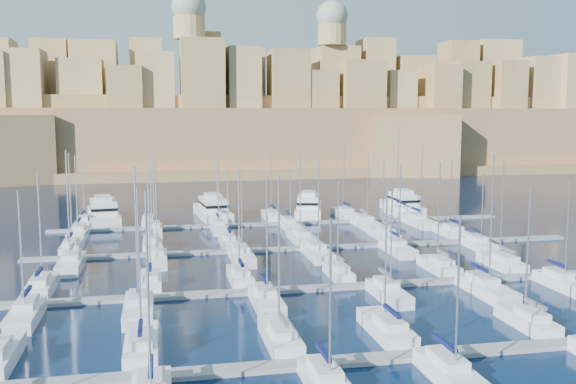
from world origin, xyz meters
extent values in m
plane|color=black|center=(0.00, 0.00, 0.00)|extent=(600.00, 600.00, 0.00)
cube|color=slate|center=(0.00, -34.00, 0.20)|extent=(84.00, 2.00, 0.40)
cube|color=slate|center=(0.00, -12.00, 0.20)|extent=(84.00, 2.00, 0.40)
cube|color=slate|center=(0.00, 10.00, 0.20)|extent=(84.00, 2.00, 0.40)
cube|color=slate|center=(0.00, 32.00, 0.20)|extent=(84.00, 2.00, 0.40)
cube|color=silver|center=(-24.50, -28.34, 0.53)|extent=(2.80, 9.33, 1.67)
cube|color=silver|center=(-24.50, -29.27, 1.72)|extent=(1.96, 4.20, 0.70)
cylinder|color=#9EA0A8|center=(-24.50, -27.87, 7.83)|extent=(0.18, 0.18, 12.93)
cube|color=#0A1140|center=(-24.50, -29.74, 2.77)|extent=(0.35, 3.73, 0.35)
cube|color=silver|center=(-12.38, -28.49, 0.53)|extent=(2.70, 9.01, 1.65)
cube|color=silver|center=(-12.38, -29.40, 1.70)|extent=(1.89, 4.06, 0.70)
cylinder|color=#9EA0A8|center=(-12.38, -28.04, 8.26)|extent=(0.18, 0.18, 13.82)
cube|color=#595B60|center=(-12.38, -29.85, 2.75)|extent=(0.35, 3.60, 0.35)
cube|color=silver|center=(-2.28, -28.29, 0.54)|extent=(2.83, 9.42, 1.67)
cube|color=silver|center=(-2.28, -29.23, 1.72)|extent=(1.98, 4.24, 0.70)
cylinder|color=#9EA0A8|center=(-2.28, -27.82, 7.64)|extent=(0.18, 0.18, 12.54)
cube|color=#0A1140|center=(-2.28, -29.70, 2.77)|extent=(0.35, 3.77, 0.35)
cube|color=silver|center=(11.79, -28.89, 0.51)|extent=(2.46, 8.21, 1.61)
cube|color=silver|center=(11.79, -29.71, 1.66)|extent=(1.72, 3.70, 0.70)
cylinder|color=#9EA0A8|center=(11.79, -28.48, 7.41)|extent=(0.18, 0.18, 12.19)
cube|color=#595B60|center=(11.79, -30.13, 2.71)|extent=(0.35, 3.29, 0.35)
cube|color=silver|center=(-23.56, -38.76, 1.72)|extent=(1.97, 4.23, 0.70)
cylinder|color=#9EA0A8|center=(-23.56, -40.17, 8.42)|extent=(0.18, 0.18, 14.10)
cube|color=#0A1140|center=(-23.56, -38.29, 2.77)|extent=(0.35, 3.76, 0.35)
cube|color=silver|center=(-10.88, -38.58, 1.70)|extent=(1.88, 4.03, 0.70)
cylinder|color=#9EA0A8|center=(-10.88, -39.93, 7.29)|extent=(0.18, 0.18, 11.88)
cube|color=#0A1140|center=(-10.88, -38.14, 2.75)|extent=(0.35, 3.58, 0.35)
cube|color=silver|center=(-1.09, -39.54, 0.53)|extent=(2.72, 9.07, 1.65)
cube|color=silver|center=(-1.09, -38.63, 1.70)|extent=(1.91, 4.08, 0.70)
cylinder|color=#9EA0A8|center=(-1.09, -39.99, 7.22)|extent=(0.18, 0.18, 11.73)
cube|color=#0A1140|center=(-1.09, -38.18, 2.75)|extent=(0.35, 3.63, 0.35)
cube|color=silver|center=(-36.25, -6.47, 0.53)|extent=(2.72, 9.07, 1.65)
cube|color=silver|center=(-36.25, -7.37, 1.70)|extent=(1.90, 4.08, 0.70)
cylinder|color=#9EA0A8|center=(-36.25, -6.01, 7.70)|extent=(0.18, 0.18, 12.70)
cube|color=#0A1140|center=(-36.25, -7.83, 2.75)|extent=(0.35, 3.63, 0.35)
cube|color=silver|center=(-23.92, -6.84, 0.51)|extent=(2.50, 8.33, 1.62)
cube|color=silver|center=(-23.92, -7.67, 1.67)|extent=(1.75, 3.75, 0.70)
cylinder|color=#9EA0A8|center=(-23.92, -6.42, 6.52)|extent=(0.18, 0.18, 10.40)
cube|color=#0A1140|center=(-23.92, -8.09, 2.72)|extent=(0.35, 3.33, 0.35)
cube|color=silver|center=(-13.25, -6.79, 0.51)|extent=(2.53, 8.42, 1.62)
cube|color=silver|center=(-13.25, -7.63, 1.67)|extent=(1.77, 3.79, 0.70)
cylinder|color=#9EA0A8|center=(-13.25, -6.37, 7.72)|extent=(0.18, 0.18, 12.80)
cube|color=#0A1140|center=(-13.25, -8.05, 2.72)|extent=(0.35, 3.37, 0.35)
cube|color=silver|center=(-0.89, -7.24, 0.49)|extent=(2.25, 7.52, 1.58)
cube|color=silver|center=(-0.89, -7.99, 1.63)|extent=(1.58, 3.38, 0.70)
cylinder|color=#9EA0A8|center=(-0.89, -6.87, 6.74)|extent=(0.18, 0.18, 10.93)
cube|color=#595B60|center=(-0.89, -8.37, 2.68)|extent=(0.35, 3.01, 0.35)
cube|color=silver|center=(12.86, -6.64, 0.52)|extent=(2.62, 8.72, 1.64)
cube|color=silver|center=(12.86, -7.51, 1.69)|extent=(1.83, 3.92, 0.70)
cylinder|color=#9EA0A8|center=(12.86, -6.20, 7.79)|extent=(0.18, 0.18, 12.91)
cube|color=#595B60|center=(12.86, -7.95, 2.74)|extent=(0.35, 3.49, 0.35)
cube|color=silver|center=(21.94, -6.47, 0.53)|extent=(2.72, 9.06, 1.65)
cube|color=silver|center=(21.94, -7.38, 1.70)|extent=(1.90, 4.08, 0.70)
cylinder|color=#9EA0A8|center=(21.94, -6.02, 7.74)|extent=(0.18, 0.18, 12.77)
cube|color=#595B60|center=(21.94, -7.83, 2.75)|extent=(0.35, 3.62, 0.35)
cube|color=silver|center=(-35.98, -17.48, 0.52)|extent=(2.69, 8.97, 1.65)
cube|color=silver|center=(-35.98, -16.59, 1.70)|extent=(1.88, 4.04, 0.70)
cylinder|color=#9EA0A8|center=(-35.98, -17.93, 7.27)|extent=(0.18, 0.18, 11.84)
cube|color=#0A1140|center=(-35.98, -16.14, 2.75)|extent=(0.35, 3.59, 0.35)
cube|color=silver|center=(-25.02, -17.88, 0.54)|extent=(2.93, 9.76, 1.69)
cube|color=silver|center=(-25.02, -16.90, 1.74)|extent=(2.05, 4.39, 0.70)
cylinder|color=#9EA0A8|center=(-25.02, -18.37, 8.38)|extent=(0.18, 0.18, 13.99)
cube|color=#0A1140|center=(-25.02, -16.41, 2.79)|extent=(0.35, 3.90, 0.35)
cube|color=silver|center=(-11.78, -17.56, 0.53)|extent=(2.74, 9.12, 1.66)
cube|color=silver|center=(-11.78, -16.65, 1.71)|extent=(1.91, 4.10, 0.70)
cylinder|color=#9EA0A8|center=(-11.78, -18.01, 7.60)|extent=(0.18, 0.18, 12.48)
cube|color=#0A1140|center=(-11.78, -16.19, 2.76)|extent=(0.35, 3.65, 0.35)
cube|color=silver|center=(2.03, -17.34, 0.52)|extent=(2.61, 8.69, 1.63)
cube|color=silver|center=(2.03, -16.47, 1.68)|extent=(1.82, 3.91, 0.70)
cylinder|color=#9EA0A8|center=(2.03, -17.78, 7.07)|extent=(0.18, 0.18, 11.48)
cube|color=#595B60|center=(2.03, -16.04, 2.73)|extent=(0.35, 3.47, 0.35)
cube|color=silver|center=(13.50, -17.96, 0.55)|extent=(2.98, 9.93, 1.70)
cube|color=silver|center=(13.50, -16.97, 1.75)|extent=(2.08, 4.47, 0.70)
cylinder|color=#9EA0A8|center=(13.50, -18.46, 8.73)|extent=(0.18, 0.18, 14.66)
cube|color=#0A1140|center=(13.50, -16.47, 2.80)|extent=(0.35, 3.97, 0.35)
cube|color=silver|center=(23.58, -17.29, 0.51)|extent=(2.57, 8.57, 1.63)
cube|color=silver|center=(23.58, -16.43, 1.68)|extent=(1.80, 3.86, 0.70)
cylinder|color=#9EA0A8|center=(23.58, -17.71, 7.13)|extent=(0.18, 0.18, 11.60)
cube|color=#0A1140|center=(23.58, -16.00, 2.73)|extent=(0.35, 3.43, 0.35)
cube|color=silver|center=(-35.65, 15.50, 0.53)|extent=(2.70, 9.00, 1.65)
cube|color=silver|center=(-35.65, 14.60, 1.70)|extent=(1.89, 4.05, 0.70)
cylinder|color=#9EA0A8|center=(-35.65, 15.95, 8.02)|extent=(0.18, 0.18, 13.34)
cube|color=#0A1140|center=(-35.65, 14.15, 2.75)|extent=(0.35, 3.60, 0.35)
cube|color=silver|center=(-23.92, 15.54, 0.53)|extent=(2.72, 9.07, 1.65)
cube|color=silver|center=(-23.92, 14.63, 1.70)|extent=(1.90, 4.08, 0.70)
cylinder|color=#9EA0A8|center=(-23.92, 15.99, 6.84)|extent=(0.18, 0.18, 10.98)
cube|color=#595B60|center=(-23.92, 14.17, 2.75)|extent=(0.35, 3.63, 0.35)
cube|color=silver|center=(-12.30, 14.99, 0.50)|extent=(2.40, 7.99, 1.60)
cube|color=silver|center=(-12.30, 14.19, 1.65)|extent=(1.68, 3.59, 0.70)
cylinder|color=#9EA0A8|center=(-12.30, 15.39, 6.78)|extent=(0.18, 0.18, 10.97)
cube|color=#0A1140|center=(-12.30, 13.80, 2.70)|extent=(0.35, 3.19, 0.35)
cube|color=silver|center=(-0.55, 15.92, 0.55)|extent=(2.95, 9.83, 1.69)
cube|color=silver|center=(-0.55, 14.93, 1.74)|extent=(2.07, 4.43, 0.70)
cylinder|color=#9EA0A8|center=(-0.55, 16.41, 8.00)|extent=(0.18, 0.18, 13.22)
cube|color=#595B60|center=(-0.55, 14.44, 2.79)|extent=(0.35, 3.93, 0.35)
cube|color=silver|center=(13.34, 15.65, 0.53)|extent=(2.79, 9.29, 1.66)
cube|color=silver|center=(13.34, 14.72, 1.71)|extent=(1.95, 4.18, 0.70)
cylinder|color=#9EA0A8|center=(13.34, 16.11, 7.18)|extent=(0.18, 0.18, 11.62)
cube|color=#595B60|center=(13.34, 14.25, 2.76)|extent=(0.35, 3.72, 0.35)
cube|color=silver|center=(25.18, 15.48, 0.52)|extent=(2.69, 8.97, 1.65)
cube|color=silver|center=(25.18, 14.59, 1.70)|extent=(1.88, 4.03, 0.70)
cylinder|color=#9EA0A8|center=(25.18, 15.93, 7.10)|extent=(0.18, 0.18, 11.50)
cube|color=#0A1140|center=(25.18, 14.14, 2.75)|extent=(0.35, 3.59, 0.35)
cube|color=silver|center=(-34.36, 4.10, 0.54)|extent=(2.94, 9.79, 1.69)
cube|color=silver|center=(-34.36, 5.08, 1.74)|extent=(2.06, 4.41, 0.70)
cylinder|color=#9EA0A8|center=(-34.36, 3.61, 8.61)|extent=(0.18, 0.18, 14.44)
cube|color=#595B60|center=(-34.36, 5.57, 2.79)|extent=(0.35, 3.92, 0.35)
cube|color=silver|center=(-23.14, 4.76, 0.51)|extent=(2.54, 8.47, 1.62)
cube|color=silver|center=(-23.14, 5.61, 1.67)|extent=(1.78, 3.81, 0.70)
cylinder|color=#9EA0A8|center=(-23.14, 4.34, 7.71)|extent=(0.18, 0.18, 12.78)
cube|color=#595B60|center=(-23.14, 6.04, 2.72)|extent=(0.35, 3.39, 0.35)
cube|color=silver|center=(-11.64, 4.16, 0.54)|extent=(2.91, 9.69, 1.68)
cube|color=silver|center=(-11.64, 5.13, 1.73)|extent=(2.03, 4.36, 0.70)
cylinder|color=#9EA0A8|center=(-11.64, 3.67, 7.11)|extent=(0.18, 0.18, 11.45)
cube|color=#595B60|center=(-11.64, 5.61, 2.78)|extent=(0.35, 3.87, 0.35)
cube|color=silver|center=(-0.74, 4.15, 0.54)|extent=(2.91, 9.70, 1.68)
cube|color=silver|center=(-0.74, 5.12, 1.73)|extent=(2.04, 4.36, 0.70)
cylinder|color=#9EA0A8|center=(-0.74, 3.67, 7.87)|extent=(0.18, 0.18, 12.97)
cube|color=#595B60|center=(-0.74, 5.61, 2.78)|extent=(0.35, 3.88, 0.35)
cube|color=silver|center=(11.51, 4.44, 0.53)|extent=(2.74, 9.13, 1.66)
cube|color=silver|center=(11.51, 5.35, 1.71)|extent=(1.92, 4.11, 0.70)
cylinder|color=#9EA0A8|center=(11.51, 3.98, 7.21)|extent=(0.18, 0.18, 11.71)
cube|color=#0A1140|center=(11.51, 5.81, 2.76)|extent=(0.35, 3.65, 0.35)
cube|color=silver|center=(24.72, 4.78, 0.51)|extent=(2.53, 8.45, 1.62)
cube|color=silver|center=(24.72, 5.62, 1.67)|extent=(1.77, 3.80, 0.70)
cylinder|color=#9EA0A8|center=(24.72, 4.35, 6.47)|extent=(0.18, 0.18, 10.29)
cube|color=#0A1140|center=(24.72, 6.04, 2.72)|extent=(0.35, 3.38, 0.35)
cube|color=silver|center=(-36.19, 37.36, 0.52)|extent=(2.61, 8.71, 1.64)
cube|color=silver|center=(-36.19, 36.49, 1.69)|extent=(1.83, 3.92, 0.70)
cylinder|color=#9EA0A8|center=(-36.19, 37.79, 6.88)|extent=(0.18, 0.18, 11.09)
cube|color=#0A1140|center=(-36.19, 36.05, 2.74)|extent=(0.35, 3.49, 0.35)
cube|color=silver|center=(-24.77, 36.93, 0.50)|extent=(2.36, 7.86, 1.59)
cube|color=silver|center=(-24.77, 36.14, 1.64)|extent=(1.65, 3.54, 0.70)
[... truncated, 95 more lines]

